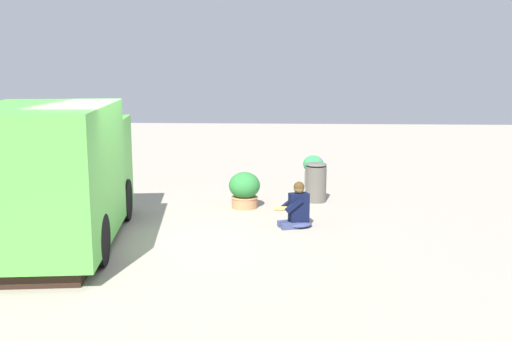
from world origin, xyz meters
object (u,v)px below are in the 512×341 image
at_px(person_customer, 297,209).
at_px(trash_bin, 316,182).
at_px(planter_flowering_far, 313,170).
at_px(planter_flowering_near, 244,189).
at_px(food_truck, 54,178).

xyz_separation_m(person_customer, trash_bin, (-2.11, 0.46, 0.11)).
distance_m(person_customer, planter_flowering_far, 3.75).
height_order(planter_flowering_near, planter_flowering_far, planter_flowering_far).
height_order(food_truck, planter_flowering_far, food_truck).
xyz_separation_m(person_customer, planter_flowering_far, (-3.72, 0.47, 0.09)).
distance_m(food_truck, person_customer, 4.42).
distance_m(food_truck, planter_flowering_near, 4.18).
height_order(food_truck, person_customer, food_truck).
bearing_deg(trash_bin, person_customer, -12.18).
xyz_separation_m(food_truck, planter_flowering_far, (-5.01, 4.62, -0.74)).
distance_m(food_truck, trash_bin, 5.77).
xyz_separation_m(food_truck, trash_bin, (-3.41, 4.60, -0.72)).
height_order(food_truck, trash_bin, food_truck).
distance_m(planter_flowering_near, planter_flowering_far, 2.75).
relative_size(food_truck, person_customer, 5.47).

